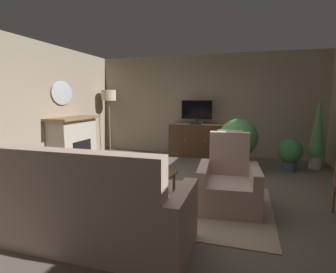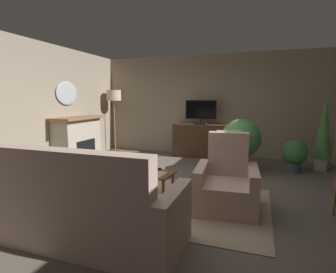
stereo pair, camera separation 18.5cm
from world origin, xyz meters
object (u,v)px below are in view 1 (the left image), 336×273
(fireplace, at_px, (74,142))
(potted_plant_small_fern_corner, at_px, (318,130))
(wall_mirror_oval, at_px, (62,93))
(sofa_floral, at_px, (91,213))
(coffee_table, at_px, (143,175))
(tv_cabinet, at_px, (197,141))
(cat, at_px, (139,159))
(floor_lamp, at_px, (109,100))
(tv_remote, at_px, (158,170))
(potted_plant_leafy_by_curtain, at_px, (290,153))
(television, at_px, (197,112))
(potted_plant_on_hearth_side, at_px, (238,141))
(armchair_in_far_corner, at_px, (228,185))
(folded_newspaper, at_px, (145,171))

(fireplace, xyz_separation_m, potted_plant_small_fern_corner, (5.33, 1.21, 0.33))
(wall_mirror_oval, relative_size, sofa_floral, 0.34)
(coffee_table, xyz_separation_m, potted_plant_small_fern_corner, (3.02, 2.66, 0.51))
(tv_cabinet, bearing_deg, sofa_floral, -93.36)
(cat, distance_m, floor_lamp, 2.24)
(sofa_floral, bearing_deg, floor_lamp, 116.71)
(tv_cabinet, bearing_deg, fireplace, -146.22)
(tv_remote, relative_size, potted_plant_leafy_by_curtain, 0.24)
(television, bearing_deg, potted_plant_on_hearth_side, -48.37)
(cat, bearing_deg, armchair_in_far_corner, -41.59)
(tv_cabinet, height_order, cat, tv_cabinet)
(coffee_table, relative_size, cat, 1.40)
(folded_newspaper, height_order, cat, folded_newspaper)
(tv_remote, bearing_deg, coffee_table, -34.35)
(coffee_table, relative_size, folded_newspaper, 3.46)
(wall_mirror_oval, bearing_deg, potted_plant_on_hearth_side, 6.22)
(wall_mirror_oval, height_order, folded_newspaper, wall_mirror_oval)
(cat, bearing_deg, coffee_table, -65.08)
(cat, bearing_deg, tv_cabinet, 45.97)
(wall_mirror_oval, relative_size, potted_plant_leafy_by_curtain, 1.03)
(potted_plant_leafy_by_curtain, bearing_deg, tv_cabinet, 158.34)
(wall_mirror_oval, distance_m, floor_lamp, 1.66)
(armchair_in_far_corner, bearing_deg, potted_plant_leafy_by_curtain, 64.04)
(cat, xyz_separation_m, floor_lamp, (-1.37, 1.12, 1.38))
(wall_mirror_oval, xyz_separation_m, tv_remote, (2.76, -1.33, -1.24))
(wall_mirror_oval, xyz_separation_m, potted_plant_small_fern_corner, (5.58, 1.21, -0.79))
(tv_remote, bearing_deg, television, -157.65)
(potted_plant_small_fern_corner, bearing_deg, tv_remote, -138.00)
(armchair_in_far_corner, bearing_deg, potted_plant_small_fern_corner, 57.46)
(wall_mirror_oval, distance_m, potted_plant_small_fern_corner, 5.77)
(tv_remote, xyz_separation_m, sofa_floral, (-0.21, -1.57, -0.07))
(potted_plant_small_fern_corner, bearing_deg, folded_newspaper, -138.22)
(floor_lamp, bearing_deg, potted_plant_small_fern_corner, -4.43)
(armchair_in_far_corner, distance_m, potted_plant_leafy_by_curtain, 2.58)
(potted_plant_small_fern_corner, height_order, potted_plant_on_hearth_side, potted_plant_small_fern_corner)
(fireplace, distance_m, tv_cabinet, 3.10)
(wall_mirror_oval, relative_size, floor_lamp, 0.40)
(floor_lamp, bearing_deg, potted_plant_on_hearth_side, -18.16)
(coffee_table, xyz_separation_m, tv_remote, (0.20, 0.12, 0.06))
(potted_plant_on_hearth_side, bearing_deg, cat, 178.00)
(potted_plant_leafy_by_curtain, bearing_deg, cat, -174.02)
(fireplace, bearing_deg, floor_lamp, 88.86)
(cat, relative_size, floor_lamp, 0.42)
(fireplace, bearing_deg, potted_plant_leafy_by_curtain, 10.24)
(television, xyz_separation_m, coffee_table, (-0.27, -3.12, -0.84))
(floor_lamp, bearing_deg, folded_newspaper, -52.98)
(potted_plant_small_fern_corner, bearing_deg, tv_cabinet, 169.53)
(folded_newspaper, relative_size, potted_plant_leafy_by_curtain, 0.43)
(wall_mirror_oval, xyz_separation_m, coffee_table, (2.56, -1.45, -1.31))
(folded_newspaper, distance_m, sofa_floral, 1.44)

